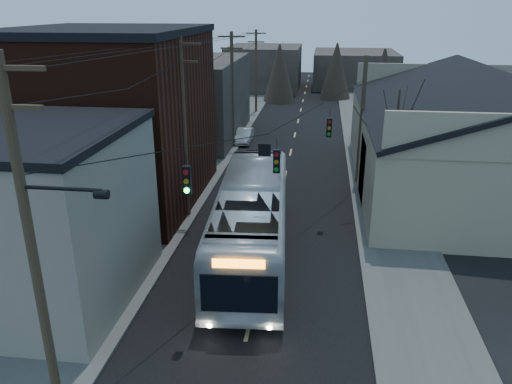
% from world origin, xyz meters
% --- Properties ---
extents(road_surface, '(9.00, 110.00, 0.02)m').
position_xyz_m(road_surface, '(0.00, 30.00, 0.01)').
color(road_surface, black).
rests_on(road_surface, ground).
extents(sidewalk_left, '(4.00, 110.00, 0.12)m').
position_xyz_m(sidewalk_left, '(-6.50, 30.00, 0.06)').
color(sidewalk_left, '#474744').
rests_on(sidewalk_left, ground).
extents(sidewalk_right, '(4.00, 110.00, 0.12)m').
position_xyz_m(sidewalk_right, '(6.50, 30.00, 0.06)').
color(sidewalk_right, '#474744').
rests_on(sidewalk_right, ground).
extents(building_clapboard, '(8.00, 8.00, 7.00)m').
position_xyz_m(building_clapboard, '(-9.00, 9.00, 3.50)').
color(building_clapboard, gray).
rests_on(building_clapboard, ground).
extents(building_brick, '(10.00, 12.00, 10.00)m').
position_xyz_m(building_brick, '(-10.00, 20.00, 5.00)').
color(building_brick, black).
rests_on(building_brick, ground).
extents(building_left_far, '(9.00, 14.00, 7.00)m').
position_xyz_m(building_left_far, '(-9.50, 36.00, 3.50)').
color(building_left_far, '#322C28').
rests_on(building_left_far, ground).
extents(warehouse, '(16.16, 20.60, 7.73)m').
position_xyz_m(warehouse, '(13.00, 25.00, 2.70)').
color(warehouse, gray).
rests_on(warehouse, ground).
extents(building_far_left, '(10.00, 12.00, 6.00)m').
position_xyz_m(building_far_left, '(-6.00, 65.00, 3.00)').
color(building_far_left, '#322C28').
rests_on(building_far_left, ground).
extents(building_far_right, '(12.00, 14.00, 5.00)m').
position_xyz_m(building_far_right, '(7.00, 70.00, 2.50)').
color(building_far_right, '#322C28').
rests_on(building_far_right, ground).
extents(bare_tree, '(0.40, 0.40, 7.20)m').
position_xyz_m(bare_tree, '(6.50, 20.00, 3.60)').
color(bare_tree, black).
rests_on(bare_tree, ground).
extents(utility_lines, '(11.24, 45.28, 10.50)m').
position_xyz_m(utility_lines, '(-3.11, 24.14, 4.95)').
color(utility_lines, '#382B1E').
rests_on(utility_lines, ground).
extents(bus, '(4.12, 13.70, 3.76)m').
position_xyz_m(bus, '(-0.70, 13.75, 1.88)').
color(bus, '#B5BCC2').
rests_on(bus, ground).
extents(parked_car, '(1.35, 3.76, 1.23)m').
position_xyz_m(parked_car, '(-4.30, 34.70, 0.62)').
color(parked_car, '#9EA2A6').
rests_on(parked_car, ground).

